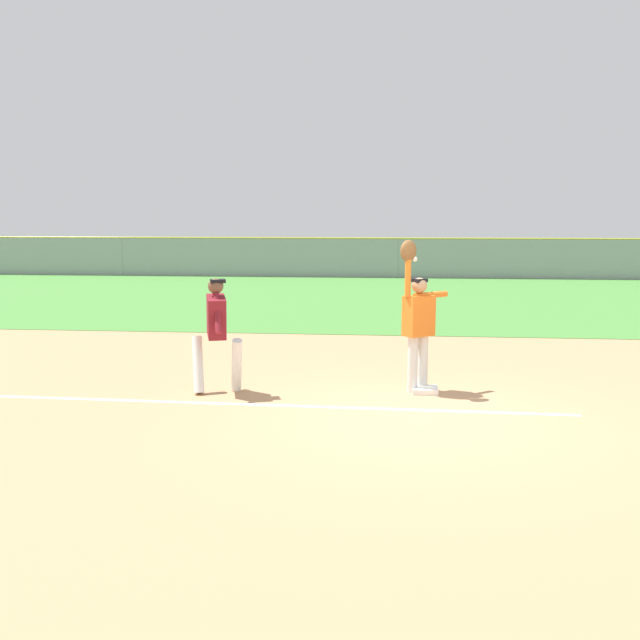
{
  "coord_description": "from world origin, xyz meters",
  "views": [
    {
      "loc": [
        -0.39,
        -9.05,
        2.61
      ],
      "look_at": [
        -1.43,
        1.53,
        1.05
      ],
      "focal_mm": 39.54,
      "sensor_mm": 36.0,
      "label": 1
    }
  ],
  "objects_px": {
    "fielder": "(418,318)",
    "parked_car_tan": "(268,256)",
    "baseball": "(415,259)",
    "parked_car_blue": "(152,256)",
    "runner": "(217,327)",
    "first_base": "(425,390)",
    "parked_car_red": "(390,257)",
    "parked_car_silver": "(517,257)"
  },
  "relations": [
    {
      "from": "fielder",
      "to": "parked_car_tan",
      "type": "relative_size",
      "value": 0.52
    },
    {
      "from": "baseball",
      "to": "parked_car_blue",
      "type": "xyz_separation_m",
      "value": [
        -12.17,
        23.5,
        -1.31
      ]
    },
    {
      "from": "runner",
      "to": "baseball",
      "type": "distance_m",
      "value": 3.14
    },
    {
      "from": "runner",
      "to": "parked_car_tan",
      "type": "height_order",
      "value": "runner"
    },
    {
      "from": "first_base",
      "to": "parked_car_red",
      "type": "bearing_deg",
      "value": 91.23
    },
    {
      "from": "runner",
      "to": "parked_car_blue",
      "type": "height_order",
      "value": "runner"
    },
    {
      "from": "runner",
      "to": "parked_car_silver",
      "type": "bearing_deg",
      "value": 52.63
    },
    {
      "from": "baseball",
      "to": "parked_car_tan",
      "type": "distance_m",
      "value": 24.92
    },
    {
      "from": "parked_car_tan",
      "to": "parked_car_blue",
      "type": "bearing_deg",
      "value": -174.4
    },
    {
      "from": "baseball",
      "to": "parked_car_red",
      "type": "bearing_deg",
      "value": 90.83
    },
    {
      "from": "first_base",
      "to": "parked_car_silver",
      "type": "bearing_deg",
      "value": 77.09
    },
    {
      "from": "parked_car_blue",
      "to": "parked_car_red",
      "type": "height_order",
      "value": "same"
    },
    {
      "from": "parked_car_red",
      "to": "parked_car_silver",
      "type": "relative_size",
      "value": 0.98
    },
    {
      "from": "parked_car_silver",
      "to": "baseball",
      "type": "bearing_deg",
      "value": -97.15
    },
    {
      "from": "first_base",
      "to": "parked_car_red",
      "type": "xyz_separation_m",
      "value": [
        -0.52,
        23.98,
        0.63
      ]
    },
    {
      "from": "runner",
      "to": "parked_car_blue",
      "type": "bearing_deg",
      "value": 92.91
    },
    {
      "from": "parked_car_red",
      "to": "fielder",
      "type": "bearing_deg",
      "value": -86.53
    },
    {
      "from": "parked_car_silver",
      "to": "parked_car_blue",
      "type": "bearing_deg",
      "value": -170.96
    },
    {
      "from": "first_base",
      "to": "parked_car_blue",
      "type": "height_order",
      "value": "parked_car_blue"
    },
    {
      "from": "baseball",
      "to": "parked_car_red",
      "type": "relative_size",
      "value": 0.02
    },
    {
      "from": "runner",
      "to": "first_base",
      "type": "bearing_deg",
      "value": -12.26
    },
    {
      "from": "fielder",
      "to": "parked_car_blue",
      "type": "height_order",
      "value": "fielder"
    },
    {
      "from": "baseball",
      "to": "parked_car_tan",
      "type": "height_order",
      "value": "baseball"
    },
    {
      "from": "fielder",
      "to": "runner",
      "type": "distance_m",
      "value": 2.99
    },
    {
      "from": "runner",
      "to": "baseball",
      "type": "relative_size",
      "value": 23.24
    },
    {
      "from": "first_base",
      "to": "fielder",
      "type": "distance_m",
      "value": 1.09
    },
    {
      "from": "fielder",
      "to": "runner",
      "type": "xyz_separation_m",
      "value": [
        -2.96,
        -0.39,
        -0.12
      ]
    },
    {
      "from": "parked_car_blue",
      "to": "parked_car_tan",
      "type": "xyz_separation_m",
      "value": [
        5.76,
        0.55,
        0.0
      ]
    },
    {
      "from": "runner",
      "to": "parked_car_silver",
      "type": "relative_size",
      "value": 0.38
    },
    {
      "from": "fielder",
      "to": "parked_car_red",
      "type": "xyz_separation_m",
      "value": [
        -0.39,
        23.91,
        -0.45
      ]
    },
    {
      "from": "runner",
      "to": "parked_car_silver",
      "type": "distance_m",
      "value": 26.46
    },
    {
      "from": "parked_car_blue",
      "to": "runner",
      "type": "bearing_deg",
      "value": -68.96
    },
    {
      "from": "first_base",
      "to": "baseball",
      "type": "distance_m",
      "value": 1.97
    },
    {
      "from": "parked_car_red",
      "to": "first_base",
      "type": "bearing_deg",
      "value": -86.22
    },
    {
      "from": "parked_car_red",
      "to": "parked_car_tan",
      "type": "bearing_deg",
      "value": 179.2
    },
    {
      "from": "first_base",
      "to": "parked_car_blue",
      "type": "distance_m",
      "value": 26.81
    },
    {
      "from": "baseball",
      "to": "parked_car_blue",
      "type": "distance_m",
      "value": 26.49
    },
    {
      "from": "runner",
      "to": "parked_car_red",
      "type": "distance_m",
      "value": 24.43
    },
    {
      "from": "baseball",
      "to": "parked_car_silver",
      "type": "bearing_deg",
      "value": 76.56
    },
    {
      "from": "first_base",
      "to": "parked_car_blue",
      "type": "relative_size",
      "value": 0.09
    },
    {
      "from": "parked_car_tan",
      "to": "parked_car_red",
      "type": "distance_m",
      "value": 6.08
    },
    {
      "from": "first_base",
      "to": "parked_car_tan",
      "type": "distance_m",
      "value": 25.22
    }
  ]
}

